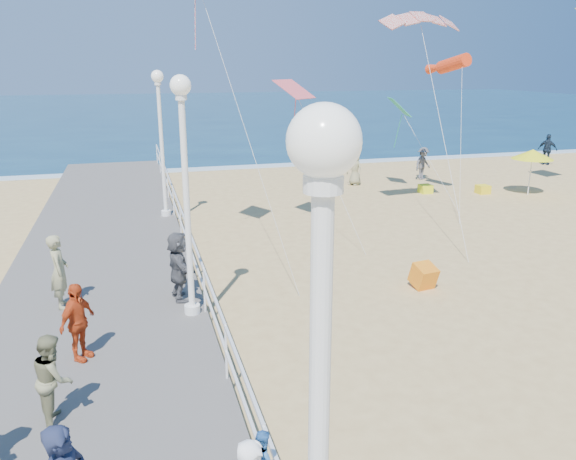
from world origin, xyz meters
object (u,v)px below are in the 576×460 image
object	(u,v)px
spectator_1	(53,378)
beach_chair_left	(425,189)
spectator_3	(78,322)
box_kite	(423,278)
beach_walker_b	(547,150)
beach_walker_c	(355,168)
spectator_5	(179,266)
lamp_post_far	(161,129)
beach_chair_right	(483,189)
spectator_6	(59,271)
beach_umbrella	(533,154)
beach_walker_a	(423,163)
lamp_post_near	(319,419)
lamp_post_mid	(185,174)
toddler_held	(263,460)

from	to	relation	value
spectator_1	beach_chair_left	size ratio (longest dim) A/B	2.72
spectator_3	box_kite	distance (m)	9.03
beach_walker_b	beach_chair_left	xyz separation A→B (m)	(-10.95, -5.04, -0.73)
spectator_3	beach_walker_c	xyz separation A→B (m)	(12.04, 15.63, -0.34)
spectator_1	spectator_5	distance (m)	4.96
beach_walker_b	box_kite	bearing A→B (deg)	94.26
lamp_post_far	beach_chair_right	xyz separation A→B (m)	(14.87, 1.61, -3.46)
lamp_post_far	spectator_6	world-z (taller)	lamp_post_far
spectator_3	beach_walker_b	world-z (taller)	spectator_3
spectator_3	beach_chair_right	bearing A→B (deg)	-20.30
beach_chair_left	lamp_post_far	bearing A→B (deg)	-168.77
beach_walker_c	spectator_1	bearing A→B (deg)	-67.01
lamp_post_far	spectator_1	bearing A→B (deg)	-101.50
beach_umbrella	beach_chair_right	distance (m)	2.68
beach_walker_a	beach_walker_b	world-z (taller)	beach_walker_b
lamp_post_far	spectator_1	world-z (taller)	lamp_post_far
beach_walker_c	beach_walker_a	bearing A→B (deg)	63.21
lamp_post_near	beach_chair_left	world-z (taller)	lamp_post_near
beach_chair_right	beach_walker_c	bearing A→B (deg)	145.96
lamp_post_near	lamp_post_mid	distance (m)	9.00
spectator_5	beach_umbrella	distance (m)	19.18
lamp_post_far	beach_walker_a	bearing A→B (deg)	21.66
spectator_3	spectator_6	bearing A→B (deg)	46.74
lamp_post_mid	spectator_5	distance (m)	2.57
beach_walker_a	beach_chair_left	bearing A→B (deg)	-140.62
spectator_3	spectator_5	world-z (taller)	spectator_5
lamp_post_near	lamp_post_mid	xyz separation A→B (m)	(0.00, 9.00, 0.00)
spectator_1	beach_walker_b	world-z (taller)	spectator_1
lamp_post_mid	spectator_5	xyz separation A→B (m)	(-0.19, 0.89, -2.41)
beach_walker_a	beach_walker_b	size ratio (longest dim) A/B	0.92
beach_chair_right	beach_umbrella	bearing A→B (deg)	-22.74
lamp_post_far	beach_walker_c	bearing A→B (deg)	27.62
lamp_post_near	box_kite	distance (m)	12.15
lamp_post_mid	box_kite	bearing A→B (deg)	7.03
spectator_6	beach_walker_b	size ratio (longest dim) A/B	0.95
beach_walker_b	beach_walker_a	bearing A→B (deg)	63.35
spectator_1	lamp_post_far	bearing A→B (deg)	-20.63
lamp_post_mid	beach_umbrella	distance (m)	19.51
lamp_post_far	beach_walker_b	size ratio (longest dim) A/B	2.86
spectator_3	spectator_6	xyz separation A→B (m)	(-0.59, 2.72, 0.10)
spectator_1	box_kite	bearing A→B (deg)	-73.53
lamp_post_far	spectator_5	xyz separation A→B (m)	(-0.19, -8.11, -2.41)
lamp_post_near	spectator_3	size ratio (longest dim) A/B	3.40
toddler_held	beach_chair_right	bearing A→B (deg)	-44.55
spectator_1	beach_walker_a	bearing A→B (deg)	-51.37
beach_walker_a	spectator_3	bearing A→B (deg)	-159.90
toddler_held	spectator_1	bearing A→B (deg)	33.95
spectator_3	beach_chair_left	size ratio (longest dim) A/B	2.85
toddler_held	beach_chair_right	xyz separation A→B (m)	(14.77, 17.44, -1.43)
box_kite	beach_chair_right	distance (m)	13.00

